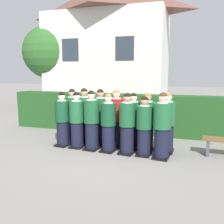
# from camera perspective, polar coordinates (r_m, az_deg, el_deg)

# --- Properties ---
(ground_plane) EXTENTS (60.00, 60.00, 0.00)m
(ground_plane) POSITION_cam_1_polar(r_m,az_deg,el_deg) (6.85, -0.64, -9.03)
(ground_plane) COLOR gray
(student_front_row_0) EXTENTS (0.43, 0.50, 1.58)m
(student_front_row_0) POSITION_cam_1_polar(r_m,az_deg,el_deg) (7.31, -11.40, -1.93)
(student_front_row_0) COLOR black
(student_front_row_0) RESTS_ON ground
(student_front_row_1) EXTENTS (0.41, 0.46, 1.60)m
(student_front_row_1) POSITION_cam_1_polar(r_m,az_deg,el_deg) (7.08, -8.15, -2.15)
(student_front_row_1) COLOR black
(student_front_row_1) RESTS_ON ground
(student_front_row_2) EXTENTS (0.43, 0.50, 1.65)m
(student_front_row_2) POSITION_cam_1_polar(r_m,az_deg,el_deg) (6.84, -4.73, -2.25)
(student_front_row_2) COLOR black
(student_front_row_2) RESTS_ON ground
(student_front_row_3) EXTENTS (0.42, 0.52, 1.59)m
(student_front_row_3) POSITION_cam_1_polar(r_m,az_deg,el_deg) (6.64, -0.86, -2.86)
(student_front_row_3) COLOR black
(student_front_row_3) RESTS_ON ground
(student_front_row_4) EXTENTS (0.42, 0.53, 1.62)m
(student_front_row_4) POSITION_cam_1_polar(r_m,az_deg,el_deg) (6.48, 3.51, -3.04)
(student_front_row_4) COLOR black
(student_front_row_4) RESTS_ON ground
(student_front_row_5) EXTENTS (0.40, 0.45, 1.55)m
(student_front_row_5) POSITION_cam_1_polar(r_m,az_deg,el_deg) (6.39, 7.44, -3.62)
(student_front_row_5) COLOR black
(student_front_row_5) RESTS_ON ground
(student_front_row_6) EXTENTS (0.43, 0.52, 1.67)m
(student_front_row_6) POSITION_cam_1_polar(r_m,az_deg,el_deg) (6.24, 11.49, -3.50)
(student_front_row_6) COLOR black
(student_front_row_6) RESTS_ON ground
(student_rear_row_0) EXTENTS (0.43, 0.53, 1.64)m
(student_rear_row_0) POSITION_cam_1_polar(r_m,az_deg,el_deg) (7.73, -9.08, -1.02)
(student_rear_row_0) COLOR black
(student_rear_row_0) RESTS_ON ground
(student_rear_row_1) EXTENTS (0.43, 0.52, 1.67)m
(student_rear_row_1) POSITION_cam_1_polar(r_m,az_deg,el_deg) (7.47, -6.36, -1.20)
(student_rear_row_1) COLOR black
(student_rear_row_1) RESTS_ON ground
(student_rear_row_2) EXTENTS (0.45, 0.55, 1.66)m
(student_rear_row_2) POSITION_cam_1_polar(r_m,az_deg,el_deg) (7.28, -2.68, -1.48)
(student_rear_row_2) COLOR black
(student_rear_row_2) RESTS_ON ground
(student_in_red_blazer) EXTENTS (0.43, 0.52, 1.67)m
(student_in_red_blazer) POSITION_cam_1_polar(r_m,az_deg,el_deg) (7.08, 1.00, -1.76)
(student_in_red_blazer) COLOR black
(student_in_red_blazer) RESTS_ON ground
(student_rear_row_4) EXTENTS (0.41, 0.50, 1.58)m
(student_rear_row_4) POSITION_cam_1_polar(r_m,az_deg,el_deg) (6.95, 4.91, -2.37)
(student_rear_row_4) COLOR black
(student_rear_row_4) RESTS_ON ground
(student_rear_row_5) EXTENTS (0.42, 0.53, 1.61)m
(student_rear_row_5) POSITION_cam_1_polar(r_m,az_deg,el_deg) (6.82, 8.11, -2.54)
(student_rear_row_5) COLOR black
(student_rear_row_5) RESTS_ON ground
(student_rear_row_6) EXTENTS (0.42, 0.52, 1.63)m
(student_rear_row_6) POSITION_cam_1_polar(r_m,az_deg,el_deg) (6.74, 12.62, -2.71)
(student_rear_row_6) COLOR black
(student_rear_row_6) RESTS_ON ground
(hedge) EXTENTS (8.78, 0.70, 1.36)m
(hedge) POSITION_cam_1_polar(r_m,az_deg,el_deg) (8.74, 3.82, -0.36)
(hedge) COLOR #214C1E
(hedge) RESTS_ON ground
(school_building_main) EXTENTS (6.71, 4.11, 7.11)m
(school_building_main) POSITION_cam_1_polar(r_m,az_deg,el_deg) (14.35, -0.71, 15.38)
(school_building_main) COLOR silver
(school_building_main) RESTS_ON ground
(oak_tree_left) EXTENTS (2.93, 2.93, 4.67)m
(oak_tree_left) POSITION_cam_1_polar(r_m,az_deg,el_deg) (14.69, -14.34, 13.20)
(oak_tree_left) COLOR brown
(oak_tree_left) RESTS_ON ground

